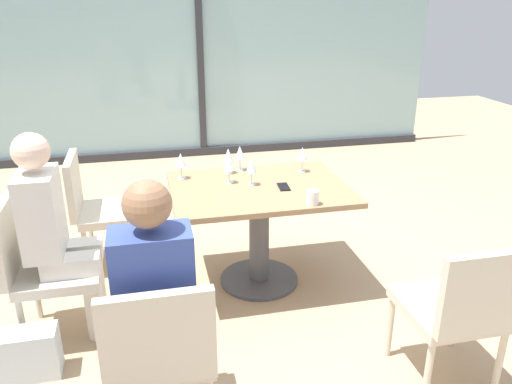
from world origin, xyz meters
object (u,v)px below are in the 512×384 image
Objects in this scene: chair_far_left at (98,204)px; handbag_1 at (30,354)px; person_side_end at (55,229)px; chair_front_left at (159,349)px; cell_phone_on_table at (284,187)px; person_front_left at (155,295)px; wine_glass_5 at (181,160)px; dining_table_main at (259,212)px; wine_glass_0 at (302,154)px; chair_side_end at (40,262)px; wine_glass_2 at (251,166)px; coffee_cup at (313,197)px; wine_glass_4 at (228,156)px; wine_glass_3 at (229,164)px; wine_glass_1 at (240,153)px; chair_front_right at (461,306)px.

handbag_1 is at bearing -105.02° from chair_far_left.
person_side_end is at bearing -100.88° from chair_far_left.
chair_front_left reaches higher than cell_phone_on_table.
person_front_left is 1.44m from wine_glass_5.
person_front_left reaches higher than chair_front_left.
dining_table_main is 1.36× the size of chair_far_left.
dining_table_main is 0.94× the size of person_side_end.
wine_glass_0 reaches higher than dining_table_main.
wine_glass_2 is (1.32, 0.37, 0.37)m from chair_side_end.
dining_table_main is 13.15× the size of coffee_cup.
wine_glass_2 is 1.00× the size of wine_glass_4.
wine_glass_2 is at bearing 27.20° from handbag_1.
person_front_left is at bearing -113.66° from wine_glass_3.
chair_side_end is 4.70× the size of wine_glass_1.
wine_glass_2 is 0.51m from wine_glass_5.
wine_glass_2 reaches higher than chair_front_right.
chair_front_left is 4.70× the size of wine_glass_5.
wine_glass_3 is (-0.12, -0.25, 0.00)m from wine_glass_1.
wine_glass_4 is at bearing 171.05° from wine_glass_0.
person_side_end reaches higher than wine_glass_1.
wine_glass_1 is at bearing 10.94° from wine_glass_5.
handbag_1 is (-1.23, -0.79, -0.72)m from wine_glass_3.
chair_side_end and chair_front_right have the same top height.
wine_glass_1 is at bearing 27.68° from chair_side_end.
chair_side_end is at bearing 180.00° from person_side_end.
wine_glass_5 reaches higher than dining_table_main.
wine_glass_2 reaches higher than cell_phone_on_table.
wine_glass_5 is 0.62× the size of handbag_1.
wine_glass_0 is 1.00× the size of wine_glass_1.
wine_glass_2 is 1.28× the size of cell_phone_on_table.
dining_table_main is at bearing 14.64° from person_side_end.
coffee_cup is (1.62, -0.05, 0.28)m from chair_side_end.
handbag_1 is at bearing -97.71° from chair_side_end.
wine_glass_2 is 0.52m from coffee_cup.
wine_glass_0 is at bearing 26.44° from handbag_1.
chair_side_end is 6.04× the size of cell_phone_on_table.
wine_glass_0 is at bearing -8.95° from wine_glass_4.
wine_glass_0 is at bearing 56.93° from cell_phone_on_table.
chair_front_right is at bearing -60.29° from wine_glass_4.
person_front_left is 1.77m from wine_glass_0.
chair_front_right is at bearing -76.13° from wine_glass_0.
person_front_left reaches higher than wine_glass_4.
wine_glass_0 is (1.11, 1.37, 0.16)m from person_front_left.
wine_glass_0 and wine_glass_2 have the same top height.
wine_glass_4 is at bearing 120.42° from coffee_cup.
wine_glass_0 is 0.62m from coffee_cup.
person_front_left and person_side_end have the same top height.
wine_glass_0 is at bearing 78.52° from coffee_cup.
wine_glass_3 is (-0.19, 0.11, 0.32)m from dining_table_main.
chair_front_right reaches higher than dining_table_main.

